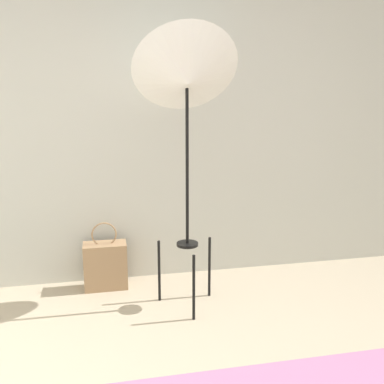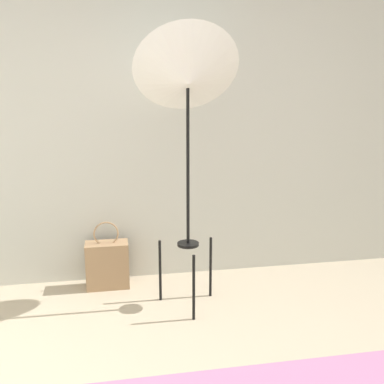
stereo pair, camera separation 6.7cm
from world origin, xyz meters
name	(u,v)px [view 2 (the right image)]	position (x,y,z in m)	size (l,w,h in m)	color
wall_back	(172,118)	(0.00, 2.19, 1.30)	(8.00, 0.05, 2.60)	beige
photo_umbrella	(188,79)	(0.02, 1.59, 1.58)	(0.71, 0.57, 1.93)	black
tote_bag	(107,264)	(-0.54, 2.00, 0.19)	(0.33, 0.17, 0.53)	#9E7A56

